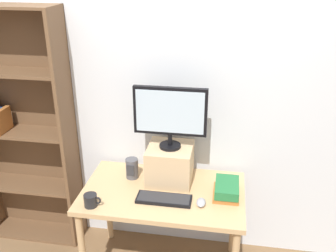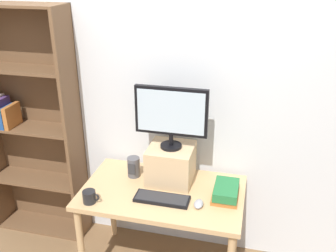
% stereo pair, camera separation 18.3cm
% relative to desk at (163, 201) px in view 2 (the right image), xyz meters
% --- Properties ---
extents(back_wall, '(7.00, 0.08, 2.60)m').
position_rel_desk_xyz_m(back_wall, '(0.00, 0.43, 0.64)').
color(back_wall, silver).
rests_on(back_wall, ground_plane).
extents(desk, '(1.17, 0.70, 0.75)m').
position_rel_desk_xyz_m(desk, '(0.00, 0.00, 0.00)').
color(desk, tan).
rests_on(desk, ground_plane).
extents(bookshelf_unit, '(0.84, 0.28, 1.99)m').
position_rel_desk_xyz_m(bookshelf_unit, '(-1.24, 0.28, 0.36)').
color(bookshelf_unit, brown).
rests_on(bookshelf_unit, ground_plane).
extents(riser_box, '(0.33, 0.33, 0.28)m').
position_rel_desk_xyz_m(riser_box, '(0.03, 0.16, 0.23)').
color(riser_box, tan).
rests_on(riser_box, desk).
extents(computer_monitor, '(0.52, 0.16, 0.46)m').
position_rel_desk_xyz_m(computer_monitor, '(0.03, 0.15, 0.63)').
color(computer_monitor, black).
rests_on(computer_monitor, riser_box).
extents(keyboard, '(0.38, 0.14, 0.02)m').
position_rel_desk_xyz_m(keyboard, '(0.03, -0.12, 0.10)').
color(keyboard, black).
rests_on(keyboard, desk).
extents(computer_mouse, '(0.06, 0.10, 0.04)m').
position_rel_desk_xyz_m(computer_mouse, '(0.29, -0.12, 0.11)').
color(computer_mouse, '#99999E').
rests_on(computer_mouse, desk).
extents(book_stack, '(0.18, 0.26, 0.10)m').
position_rel_desk_xyz_m(book_stack, '(0.45, 0.02, 0.14)').
color(book_stack, '#AD662D').
rests_on(book_stack, desk).
extents(coffee_mug, '(0.12, 0.09, 0.09)m').
position_rel_desk_xyz_m(coffee_mug, '(-0.45, -0.26, 0.13)').
color(coffee_mug, black).
rests_on(coffee_mug, desk).
extents(desk_speaker, '(0.09, 0.10, 0.16)m').
position_rel_desk_xyz_m(desk_speaker, '(-0.26, 0.14, 0.17)').
color(desk_speaker, '#4C4C51').
rests_on(desk_speaker, desk).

